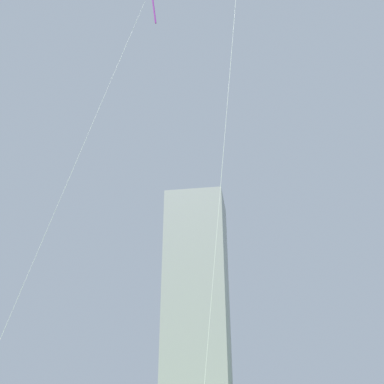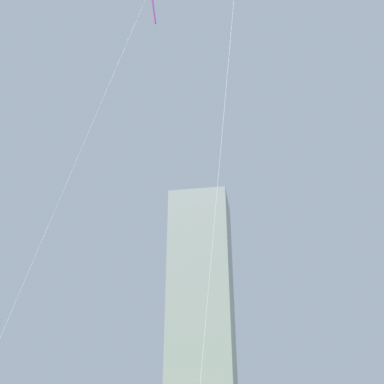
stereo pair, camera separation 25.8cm
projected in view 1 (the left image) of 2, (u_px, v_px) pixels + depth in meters
distant_highrise_0 at (197, 297)px, 136.84m from camera, size 24.08×24.66×69.01m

